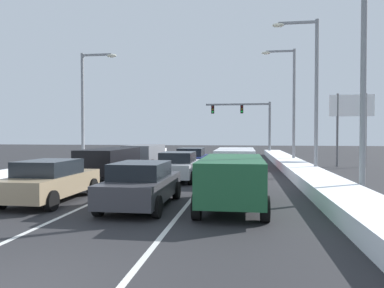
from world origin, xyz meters
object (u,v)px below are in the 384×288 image
object	(u,v)px
street_lamp_left_mid	(87,100)
sedan_red_right_lane_third	(241,158)
suv_black_left_lane_second	(110,161)
street_lamp_right_mid	(311,84)
suv_green_right_lane_nearest	(232,178)
suv_white_right_lane_second	(235,162)
traffic_light_gantry	(249,117)
sedan_tan_left_lane_nearest	(51,180)
roadside_sign_right	(352,113)
street_lamp_right_far	(290,97)
sedan_navy_center_lane_third	(191,159)
street_lamp_right_near	(354,66)
sedan_charcoal_center_lane_nearest	(142,184)
suv_gray_left_lane_third	(145,154)
sedan_silver_center_lane_second	(178,166)

from	to	relation	value
street_lamp_left_mid	sedan_red_right_lane_third	bearing A→B (deg)	7.74
suv_black_left_lane_second	street_lamp_right_mid	distance (m)	12.27
suv_green_right_lane_nearest	suv_black_left_lane_second	bearing A→B (deg)	135.59
sedan_red_right_lane_third	suv_white_right_lane_second	bearing A→B (deg)	-91.96
traffic_light_gantry	street_lamp_left_mid	xyz separation A→B (m)	(-11.73, -17.83, 0.43)
sedan_tan_left_lane_nearest	roadside_sign_right	bearing A→B (deg)	47.14
sedan_tan_left_lane_nearest	suv_green_right_lane_nearest	bearing A→B (deg)	-2.69
roadside_sign_right	street_lamp_right_far	bearing A→B (deg)	167.41
sedan_tan_left_lane_nearest	street_lamp_right_far	xyz separation A→B (m)	(10.53, 17.03, 4.64)
sedan_navy_center_lane_third	street_lamp_right_near	bearing A→B (deg)	-52.70
sedan_tan_left_lane_nearest	street_lamp_right_far	distance (m)	20.55
suv_green_right_lane_nearest	street_lamp_right_far	size ratio (longest dim) A/B	0.53
traffic_light_gantry	street_lamp_right_mid	xyz separation A→B (m)	(3.21, -20.47, 0.88)
street_lamp_right_near	street_lamp_right_mid	distance (m)	7.46
suv_green_right_lane_nearest	roadside_sign_right	bearing A→B (deg)	63.05
sedan_navy_center_lane_third	street_lamp_right_far	distance (m)	9.82
suv_black_left_lane_second	traffic_light_gantry	world-z (taller)	traffic_light_gantry
street_lamp_right_mid	sedan_tan_left_lane_nearest	bearing A→B (deg)	-138.39
suv_white_right_lane_second	street_lamp_right_mid	distance (m)	6.72
street_lamp_right_near	suv_green_right_lane_nearest	bearing A→B (deg)	-151.16
sedan_charcoal_center_lane_nearest	suv_gray_left_lane_third	xyz separation A→B (m)	(-3.75, 13.59, 0.25)
sedan_charcoal_center_lane_nearest	roadside_sign_right	distance (m)	20.29
sedan_red_right_lane_third	suv_black_left_lane_second	bearing A→B (deg)	-133.46
sedan_tan_left_lane_nearest	traffic_light_gantry	size ratio (longest dim) A/B	0.60
suv_gray_left_lane_third	street_lamp_left_mid	distance (m)	5.63
suv_green_right_lane_nearest	suv_black_left_lane_second	xyz separation A→B (m)	(-6.80, 6.66, 0.00)
sedan_navy_center_lane_third	suv_gray_left_lane_third	world-z (taller)	suv_gray_left_lane_third
sedan_red_right_lane_third	sedan_charcoal_center_lane_nearest	xyz separation A→B (m)	(-3.20, -14.14, 0.00)
suv_green_right_lane_nearest	street_lamp_left_mid	distance (m)	16.95
sedan_tan_left_lane_nearest	roadside_sign_right	distance (m)	22.14
suv_white_right_lane_second	sedan_charcoal_center_lane_nearest	xyz separation A→B (m)	(-2.96, -7.22, -0.25)
suv_white_right_lane_second	street_lamp_left_mid	distance (m)	12.59
suv_white_right_lane_second	roadside_sign_right	bearing A→B (deg)	47.87
sedan_navy_center_lane_third	suv_white_right_lane_second	bearing A→B (deg)	-59.76
street_lamp_right_near	roadside_sign_right	bearing A→B (deg)	74.39
suv_white_right_lane_second	sedan_silver_center_lane_second	bearing A→B (deg)	-175.63
suv_black_left_lane_second	street_lamp_right_far	bearing A→B (deg)	44.82
sedan_charcoal_center_lane_nearest	sedan_tan_left_lane_nearest	xyz separation A→B (m)	(-3.54, 0.44, 0.00)
street_lamp_right_near	street_lamp_right_mid	world-z (taller)	street_lamp_right_mid
suv_gray_left_lane_third	roadside_sign_right	size ratio (longest dim) A/B	0.89
street_lamp_right_near	roadside_sign_right	xyz separation A→B (m)	(3.89, 13.92, -1.00)
sedan_silver_center_lane_second	street_lamp_left_mid	xyz separation A→B (m)	(-7.67, 5.67, 4.16)
traffic_light_gantry	street_lamp_right_mid	world-z (taller)	street_lamp_right_mid
sedan_charcoal_center_lane_nearest	sedan_tan_left_lane_nearest	world-z (taller)	same
sedan_tan_left_lane_nearest	street_lamp_right_mid	world-z (taller)	street_lamp_right_mid
sedan_charcoal_center_lane_nearest	street_lamp_right_far	xyz separation A→B (m)	(6.98, 17.47, 4.64)
suv_white_right_lane_second	sedan_silver_center_lane_second	xyz separation A→B (m)	(-2.99, -0.23, -0.25)
sedan_red_right_lane_third	suv_black_left_lane_second	xyz separation A→B (m)	(-6.97, -7.35, 0.25)
sedan_silver_center_lane_second	sedan_charcoal_center_lane_nearest	bearing A→B (deg)	-89.75
suv_white_right_lane_second	street_lamp_right_far	distance (m)	11.85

